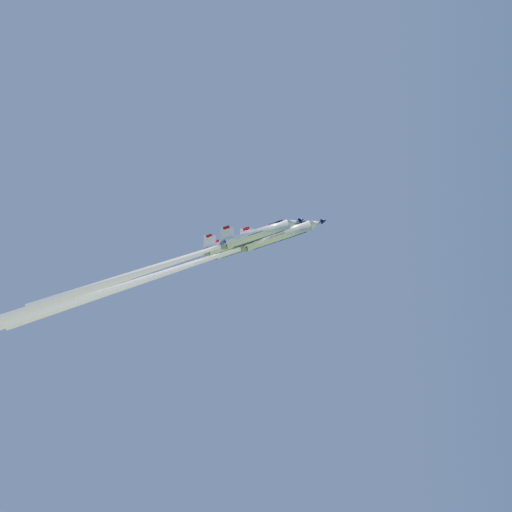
% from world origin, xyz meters
% --- Properties ---
extents(jet_lead, '(44.56, 19.51, 42.92)m').
position_xyz_m(jet_lead, '(-14.00, -1.53, 85.82)').
color(jet_lead, white).
extents(jet_left, '(43.72, 19.01, 46.14)m').
position_xyz_m(jet_left, '(-23.58, 0.12, 83.92)').
color(jet_left, white).
extents(jet_right, '(36.13, 15.88, 32.89)m').
position_xyz_m(jet_right, '(-12.05, -9.56, 84.85)').
color(jet_right, white).
extents(jet_slot, '(41.39, 18.07, 41.70)m').
position_xyz_m(jet_slot, '(-20.85, -6.07, 83.56)').
color(jet_slot, white).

